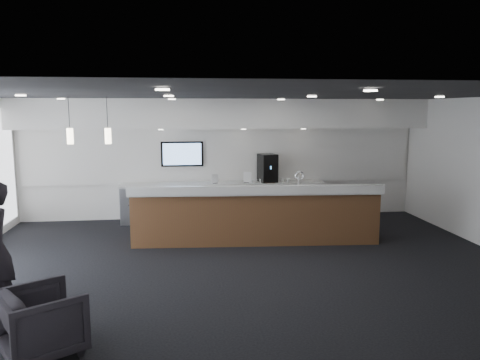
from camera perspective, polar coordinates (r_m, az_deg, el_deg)
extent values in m
plane|color=black|center=(8.35, 0.18, -10.65)|extent=(10.00, 10.00, 0.00)
cube|color=black|center=(7.88, 0.20, 10.40)|extent=(10.00, 8.00, 0.02)
cube|color=silver|center=(11.93, -2.23, 2.57)|extent=(10.00, 0.02, 3.00)
cube|color=white|center=(11.41, -2.08, 8.08)|extent=(10.00, 0.90, 0.70)
cube|color=white|center=(11.89, -2.23, 3.03)|extent=(9.80, 0.06, 1.40)
cube|color=gray|center=(11.73, -2.06, -2.72)|extent=(5.00, 0.60, 0.90)
cube|color=silver|center=(11.64, -2.07, -0.43)|extent=(5.06, 0.66, 0.05)
cylinder|color=white|center=(11.41, -11.99, -3.00)|extent=(0.60, 0.02, 0.02)
cylinder|color=white|center=(11.36, -6.95, -2.92)|extent=(0.60, 0.02, 0.02)
cylinder|color=white|center=(11.41, -1.92, -2.81)|extent=(0.60, 0.02, 0.02)
cylinder|color=white|center=(11.54, 3.04, -2.69)|extent=(0.60, 0.02, 0.02)
cylinder|color=white|center=(11.75, 7.85, -2.55)|extent=(0.60, 0.02, 0.02)
cube|color=black|center=(11.78, -7.06, 3.17)|extent=(1.05, 0.07, 0.62)
cube|color=#3675DB|center=(11.74, -7.06, 3.15)|extent=(0.95, 0.01, 0.54)
cylinder|color=#FFECC6|center=(8.75, -16.36, 4.96)|extent=(0.12, 0.12, 0.30)
cylinder|color=#FFECC6|center=(8.89, -20.83, 4.80)|extent=(0.12, 0.12, 0.30)
cube|color=brown|center=(9.77, 1.87, -4.58)|extent=(5.08, 1.04, 1.05)
cube|color=silver|center=(9.66, 1.89, -1.37)|extent=(5.16, 1.13, 0.06)
cube|color=silver|center=(9.26, 2.10, -1.25)|extent=(5.12, 0.46, 0.18)
cylinder|color=white|center=(9.85, 7.16, -0.24)|extent=(0.04, 0.04, 0.28)
torus|color=white|center=(9.77, 7.26, 0.52)|extent=(0.19, 0.04, 0.19)
cube|color=black|center=(11.74, 3.37, 1.48)|extent=(0.49, 0.52, 0.70)
cube|color=white|center=(11.55, 3.57, -0.34)|extent=(0.25, 0.12, 0.02)
cube|color=silver|center=(11.50, -3.10, 0.15)|extent=(0.17, 0.05, 0.23)
cube|color=silver|center=(11.58, 0.93, 0.32)|extent=(0.20, 0.08, 0.27)
imported|color=black|center=(5.94, -22.98, -15.62)|extent=(1.15, 1.14, 0.77)
imported|color=white|center=(11.82, 5.91, -0.01)|extent=(0.09, 0.09, 0.08)
imported|color=white|center=(11.79, 5.24, -0.02)|extent=(0.12, 0.12, 0.08)
imported|color=white|center=(11.76, 4.58, -0.03)|extent=(0.11, 0.11, 0.08)
imported|color=white|center=(11.74, 3.91, -0.04)|extent=(0.11, 0.11, 0.08)
imported|color=white|center=(11.71, 3.23, -0.06)|extent=(0.12, 0.12, 0.08)
imported|color=white|center=(11.69, 2.56, -0.07)|extent=(0.10, 0.10, 0.08)
imported|color=white|center=(11.66, 1.88, -0.08)|extent=(0.13, 0.13, 0.08)
imported|color=white|center=(11.64, 1.20, -0.10)|extent=(0.10, 0.10, 0.08)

